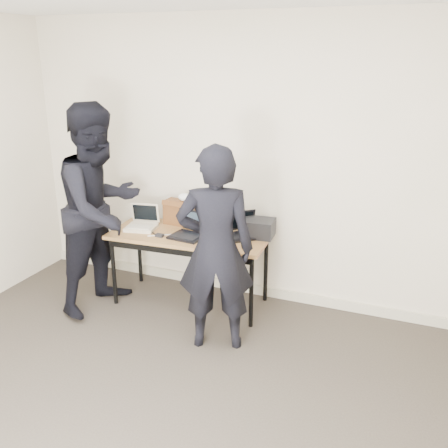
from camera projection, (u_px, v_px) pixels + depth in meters
The scene contains 13 objects.
room at pixel (100, 242), 2.79m from camera, with size 4.60×4.60×2.80m.
desk at pixel (189, 240), 4.73m from camera, with size 1.54×0.74×0.72m.
laptop_beige at pixel (142, 224), 4.86m from camera, with size 0.32×0.32×0.23m.
laptop_center at pixel (190, 231), 4.65m from camera, with size 0.34×0.33×0.24m.
laptop_right at pixel (243, 231), 4.66m from camera, with size 0.42×0.42×0.22m.
leather_satchel at pixel (182, 212), 4.94m from camera, with size 0.37×0.21×0.25m.
tissue at pixel (185, 197), 4.88m from camera, with size 0.13×0.10×0.08m, color white.
equipment_box at pixel (259, 228), 4.63m from camera, with size 0.28×0.24×0.16m, color black.
power_brick at pixel (160, 235), 4.64m from camera, with size 0.07×0.05×0.03m, color black.
cables at pixel (194, 234), 4.70m from camera, with size 1.15×0.47×0.01m.
person_typist at pixel (215, 250), 3.98m from camera, with size 0.62×0.41×1.71m, color black.
person_observer at pixel (101, 209), 4.62m from camera, with size 0.95×0.74×1.95m, color black.
baseboard at pixel (238, 286), 5.17m from camera, with size 4.50×0.03×0.10m, color beige.
Camera 1 is at (1.62, -2.15, 2.36)m, focal length 40.00 mm.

